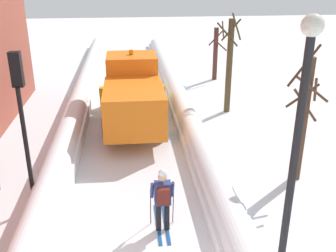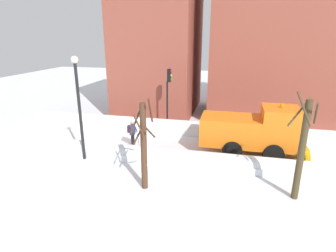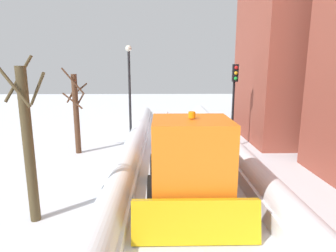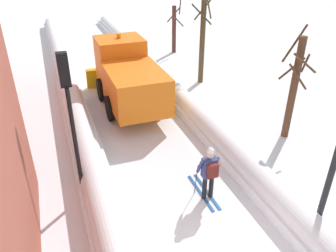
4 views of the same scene
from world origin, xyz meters
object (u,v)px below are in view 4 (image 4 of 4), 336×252
at_px(traffic_light_pole, 69,102).
at_px(bare_tree_near, 294,87).
at_px(bare_tree_mid, 202,41).
at_px(skier, 209,171).
at_px(bare_tree_far, 174,28).
at_px(plow_truck, 128,76).

distance_m(traffic_light_pole, bare_tree_near, 8.26).
bearing_deg(bare_tree_near, bare_tree_mid, 95.87).
distance_m(skier, bare_tree_far, 15.39).
xyz_separation_m(plow_truck, bare_tree_near, (5.17, -4.97, 0.66)).
relative_size(plow_truck, traffic_light_pole, 1.33).
bearing_deg(traffic_light_pole, skier, -22.71).
distance_m(traffic_light_pole, bare_tree_far, 15.57).
bearing_deg(bare_tree_far, bare_tree_mid, -96.73).
relative_size(plow_truck, bare_tree_far, 1.65).
bearing_deg(skier, bare_tree_near, 26.41).
bearing_deg(skier, traffic_light_pole, 157.29).
height_order(plow_truck, skier, plow_truck).
bearing_deg(bare_tree_near, skier, -153.59).
height_order(skier, bare_tree_near, bare_tree_near).
bearing_deg(skier, bare_tree_far, 72.55).
height_order(traffic_light_pole, bare_tree_mid, bare_tree_mid).
relative_size(plow_truck, bare_tree_mid, 1.28).
relative_size(skier, traffic_light_pole, 0.40).
height_order(bare_tree_mid, bare_tree_far, bare_tree_mid).
bearing_deg(bare_tree_mid, traffic_light_pole, -135.47).
bearing_deg(bare_tree_far, traffic_light_pole, -121.80).
distance_m(skier, bare_tree_near, 5.26).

